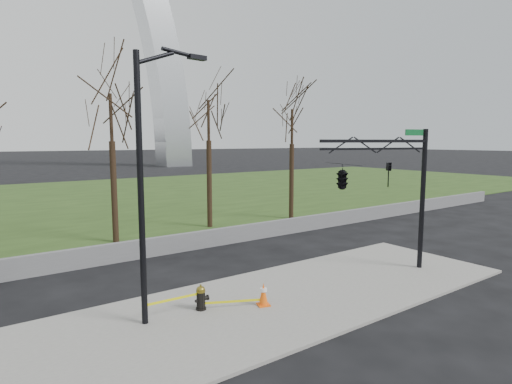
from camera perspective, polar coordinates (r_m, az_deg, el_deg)
ground at (r=15.28m, az=4.96°, el=-14.16°), size 500.00×500.00×0.00m
sidewalk at (r=15.26m, az=4.96°, el=-13.99°), size 18.00×6.00×0.10m
grass_strip at (r=42.19m, az=-22.66°, el=-1.04°), size 120.00×40.00×0.06m
guardrail at (r=21.57m, az=-9.12°, el=-6.68°), size 60.00×0.30×0.90m
tree_row at (r=23.11m, az=-26.47°, el=3.48°), size 34.79×4.00×8.79m
fire_hydrant at (r=13.99m, az=-7.48°, el=-14.12°), size 0.51×0.34×0.83m
traffic_cone at (r=14.20m, az=1.02°, el=-13.75°), size 0.49×0.49×0.76m
street_light at (r=12.49m, az=-14.59°, el=3.04°), size 2.39×0.43×8.21m
traffic_signal_mast at (r=16.83m, az=13.86°, el=2.14°), size 4.96×2.54×6.00m
caution_tape at (r=13.83m, az=-6.89°, el=-14.45°), size 3.69×0.98×0.43m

